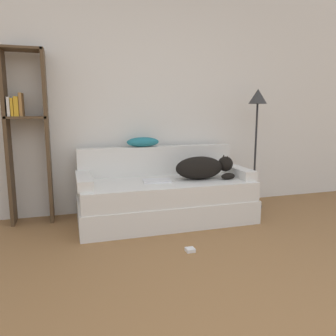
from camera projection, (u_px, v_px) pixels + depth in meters
The scene contains 11 objects.
wall_back at pixel (145, 99), 3.94m from camera, with size 7.61×0.06×2.70m.
couch at pixel (165, 200), 3.63m from camera, with size 1.88×0.86×0.46m.
couch_backrest at pixel (157, 160), 3.90m from camera, with size 1.84×0.15×0.33m.
couch_arm_left at pixel (84, 180), 3.32m from camera, with size 0.15×0.67×0.10m.
couch_arm_right at pixel (237, 171), 3.82m from camera, with size 0.15×0.67×0.10m.
dog at pixel (203, 167), 3.63m from camera, with size 0.67×0.30×0.26m.
laptop at pixel (157, 181), 3.51m from camera, with size 0.32×0.24×0.02m.
throw_pillow at pixel (143, 142), 3.81m from camera, with size 0.38×0.19×0.11m.
bookshelf at pixel (26, 129), 3.44m from camera, with size 0.43×0.26×1.83m.
floor_lamp at pixel (257, 113), 3.96m from camera, with size 0.22×0.22×1.46m.
power_adapter at pixel (190, 250), 2.83m from camera, with size 0.08×0.08×0.03m.
Camera 1 is at (-0.92, -1.15, 1.20)m, focal length 35.00 mm.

